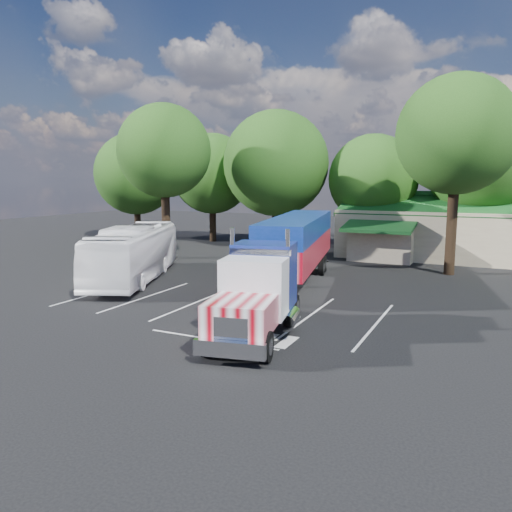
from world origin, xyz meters
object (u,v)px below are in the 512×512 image
at_px(woman, 261,274).
at_px(silver_sedan, 373,249).
at_px(bicycle, 285,275).
at_px(semi_truck, 290,251).
at_px(tour_bus, 134,253).

height_order(woman, silver_sedan, woman).
height_order(bicycle, silver_sedan, silver_sedan).
distance_m(semi_truck, bicycle, 4.16).
xyz_separation_m(semi_truck, bicycle, (-1.57, 3.24, -2.09)).
xyz_separation_m(semi_truck, tour_bus, (-10.81, -0.30, -0.76)).
distance_m(woman, tour_bus, 8.73).
height_order(tour_bus, silver_sedan, tour_bus).
xyz_separation_m(semi_truck, woman, (-2.21, 0.92, -1.65)).
bearing_deg(silver_sedan, woman, 148.85).
bearing_deg(bicycle, woman, -141.01).
distance_m(woman, silver_sedan, 15.54).
bearing_deg(bicycle, tour_bus, 165.42).
relative_size(bicycle, silver_sedan, 0.40).
bearing_deg(silver_sedan, bicycle, 149.37).
relative_size(semi_truck, tour_bus, 1.69).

